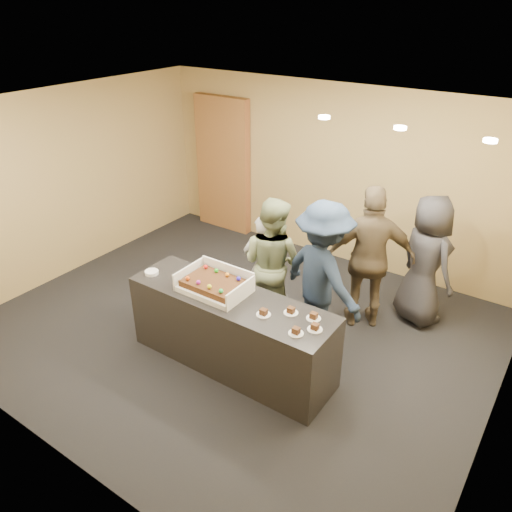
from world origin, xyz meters
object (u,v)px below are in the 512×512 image
at_px(storage_cabinet, 223,165).
at_px(person_server_grey, 264,268).
at_px(sheet_cake, 214,283).
at_px(person_navy_man, 322,276).
at_px(serving_counter, 231,331).
at_px(person_sage_man, 272,263).
at_px(person_dark_suit, 426,261).
at_px(person_brown_extra, 370,259).
at_px(cake_box, 216,286).
at_px(plate_stack, 152,272).

bearing_deg(storage_cabinet, person_server_grey, -42.20).
height_order(sheet_cake, person_navy_man, person_navy_man).
distance_m(serving_counter, person_navy_man, 1.22).
distance_m(sheet_cake, person_sage_man, 1.00).
height_order(storage_cabinet, person_dark_suit, storage_cabinet).
height_order(sheet_cake, person_brown_extra, person_brown_extra).
bearing_deg(person_brown_extra, person_server_grey, -1.86).
xyz_separation_m(cake_box, person_brown_extra, (1.13, 1.59, -0.02)).
bearing_deg(cake_box, person_navy_man, 48.43).
height_order(person_sage_man, person_brown_extra, person_brown_extra).
height_order(person_server_grey, person_dark_suit, person_dark_suit).
xyz_separation_m(sheet_cake, person_brown_extra, (1.13, 1.61, -0.07)).
height_order(plate_stack, person_brown_extra, person_brown_extra).
xyz_separation_m(serving_counter, storage_cabinet, (-2.41, 2.98, 0.71)).
bearing_deg(sheet_cake, person_navy_man, 49.24).
relative_size(person_server_grey, person_navy_man, 0.81).
distance_m(serving_counter, person_dark_suit, 2.58).
height_order(cake_box, person_dark_suit, person_dark_suit).
height_order(storage_cabinet, plate_stack, storage_cabinet).
relative_size(plate_stack, person_server_grey, 0.11).
bearing_deg(plate_stack, serving_counter, 6.69).
xyz_separation_m(plate_stack, person_brown_extra, (1.96, 1.74, 0.01)).
bearing_deg(person_navy_man, person_brown_extra, -94.69).
distance_m(cake_box, person_sage_man, 0.97).
distance_m(person_server_grey, person_navy_man, 0.84).
xyz_separation_m(sheet_cake, person_dark_suit, (1.67, 2.10, -0.14)).
xyz_separation_m(serving_counter, person_dark_suit, (1.45, 2.10, 0.40)).
relative_size(plate_stack, person_sage_man, 0.09).
height_order(cake_box, person_navy_man, person_navy_man).
bearing_deg(person_dark_suit, person_brown_extra, 74.60).
xyz_separation_m(person_sage_man, person_dark_suit, (1.55, 1.12, 0.00)).
bearing_deg(person_dark_suit, person_navy_man, 86.18).
bearing_deg(storage_cabinet, person_brown_extra, -22.32).
distance_m(storage_cabinet, person_brown_extra, 3.60).
xyz_separation_m(sheet_cake, person_navy_man, (0.83, 0.96, -0.09)).
xyz_separation_m(serving_counter, cake_box, (-0.22, 0.03, 0.50)).
height_order(plate_stack, person_sage_man, person_sage_man).
distance_m(cake_box, person_server_grey, 0.98).
xyz_separation_m(storage_cabinet, person_brown_extra, (3.32, -1.36, -0.23)).
height_order(person_navy_man, person_brown_extra, person_brown_extra).
bearing_deg(storage_cabinet, sheet_cake, -53.62).
height_order(serving_counter, person_dark_suit, person_dark_suit).
bearing_deg(plate_stack, person_sage_man, 49.24).
relative_size(serving_counter, person_sage_man, 1.42).
relative_size(storage_cabinet, person_sage_man, 1.37).
xyz_separation_m(person_navy_man, person_brown_extra, (0.30, 0.66, 0.02)).
relative_size(person_sage_man, person_navy_man, 0.94).
bearing_deg(person_navy_man, person_sage_man, 18.19).
bearing_deg(person_navy_man, storage_cabinet, -13.75).
bearing_deg(person_sage_man, plate_stack, 51.25).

